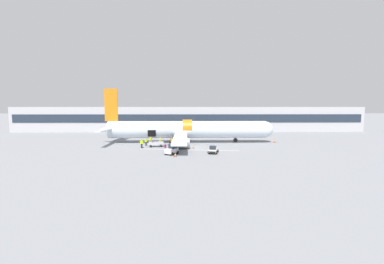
# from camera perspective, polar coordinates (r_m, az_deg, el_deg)

# --- Properties ---
(ground_plane) EXTENTS (500.00, 500.00, 0.00)m
(ground_plane) POSITION_cam_1_polar(r_m,az_deg,el_deg) (49.44, -0.32, -3.50)
(ground_plane) COLOR gray
(apron_marking_line) EXTENTS (18.13, 2.77, 0.01)m
(apron_marking_line) POSITION_cam_1_polar(r_m,az_deg,el_deg) (46.98, -0.81, -3.98)
(apron_marking_line) COLOR silver
(apron_marking_line) RESTS_ON ground_plane
(terminal_strip) EXTENTS (109.77, 11.80, 7.74)m
(terminal_strip) POSITION_cam_1_polar(r_m,az_deg,el_deg) (84.96, -0.70, 2.97)
(terminal_strip) COLOR #B2B2B7
(terminal_strip) RESTS_ON ground_plane
(airplane) EXTENTS (38.12, 32.24, 11.72)m
(airplane) POSITION_cam_1_polar(r_m,az_deg,el_deg) (56.08, -1.54, 0.48)
(airplane) COLOR silver
(airplane) RESTS_ON ground_plane
(baggage_tug_lead) EXTENTS (2.06, 2.76, 1.38)m
(baggage_tug_lead) POSITION_cam_1_polar(r_m,az_deg,el_deg) (43.44, 4.72, -4.02)
(baggage_tug_lead) COLOR silver
(baggage_tug_lead) RESTS_ON ground_plane
(baggage_tug_mid) EXTENTS (2.44, 2.79, 1.75)m
(baggage_tug_mid) POSITION_cam_1_polar(r_m,az_deg,el_deg) (42.69, -4.48, -4.00)
(baggage_tug_mid) COLOR silver
(baggage_tug_mid) RESTS_ON ground_plane
(baggage_cart_loading) EXTENTS (3.87, 2.06, 1.06)m
(baggage_cart_loading) POSITION_cam_1_polar(r_m,az_deg,el_deg) (50.95, -7.91, -2.70)
(baggage_cart_loading) COLOR #B7BABF
(baggage_cart_loading) RESTS_ON ground_plane
(ground_crew_loader_a) EXTENTS (0.56, 0.63, 1.84)m
(ground_crew_loader_a) POSITION_cam_1_polar(r_m,az_deg,el_deg) (51.50, -4.54, -2.06)
(ground_crew_loader_a) COLOR black
(ground_crew_loader_a) RESTS_ON ground_plane
(ground_crew_loader_b) EXTENTS (0.51, 0.48, 1.54)m
(ground_crew_loader_b) POSITION_cam_1_polar(r_m,az_deg,el_deg) (52.62, -10.19, -2.14)
(ground_crew_loader_b) COLOR #1E2338
(ground_crew_loader_b) RESTS_ON ground_plane
(ground_crew_driver) EXTENTS (0.40, 0.54, 1.56)m
(ground_crew_driver) POSITION_cam_1_polar(r_m,az_deg,el_deg) (53.27, -7.10, -1.99)
(ground_crew_driver) COLOR #1E2338
(ground_crew_driver) RESTS_ON ground_plane
(ground_crew_supervisor) EXTENTS (0.56, 0.55, 1.74)m
(ground_crew_supervisor) POSITION_cam_1_polar(r_m,az_deg,el_deg) (53.95, -9.20, -1.82)
(ground_crew_supervisor) COLOR #2D2D33
(ground_crew_supervisor) RESTS_ON ground_plane
(ground_crew_helper) EXTENTS (0.60, 0.41, 1.75)m
(ground_crew_helper) POSITION_cam_1_polar(r_m,az_deg,el_deg) (49.62, -11.13, -2.49)
(ground_crew_helper) COLOR #1E2338
(ground_crew_helper) RESTS_ON ground_plane
(suitcase_on_tarmac_upright) EXTENTS (0.42, 0.33, 0.68)m
(suitcase_on_tarmac_upright) POSITION_cam_1_polar(r_m,az_deg,el_deg) (49.39, -5.96, -3.20)
(suitcase_on_tarmac_upright) COLOR #721951
(suitcase_on_tarmac_upright) RESTS_ON ground_plane
(safety_cone_nose) EXTENTS (0.54, 0.54, 0.67)m
(safety_cone_nose) POSITION_cam_1_polar(r_m,az_deg,el_deg) (59.28, 17.89, -1.94)
(safety_cone_nose) COLOR black
(safety_cone_nose) RESTS_ON ground_plane
(safety_cone_engine_left) EXTENTS (0.46, 0.46, 0.67)m
(safety_cone_engine_left) POSITION_cam_1_polar(r_m,az_deg,el_deg) (40.64, -3.73, -5.07)
(safety_cone_engine_left) COLOR black
(safety_cone_engine_left) RESTS_ON ground_plane
(safety_cone_wingtip) EXTENTS (0.43, 0.43, 0.59)m
(safety_cone_wingtip) POSITION_cam_1_polar(r_m,az_deg,el_deg) (48.90, 0.31, -3.28)
(safety_cone_wingtip) COLOR black
(safety_cone_wingtip) RESTS_ON ground_plane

